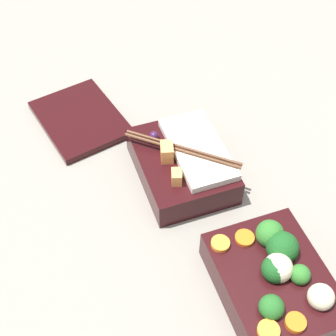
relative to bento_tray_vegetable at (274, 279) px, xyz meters
name	(u,v)px	position (x,y,z in m)	size (l,w,h in m)	color
ground_plane	(224,225)	(0.12, 0.02, -0.03)	(3.00, 3.00, 0.00)	gray
bento_tray_vegetable	(274,279)	(0.00, 0.00, 0.00)	(0.18, 0.14, 0.08)	black
bento_tray_rice	(183,163)	(0.23, 0.04, 0.00)	(0.18, 0.15, 0.08)	black
bento_lid	(80,119)	(0.41, 0.17, -0.03)	(0.17, 0.13, 0.01)	black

